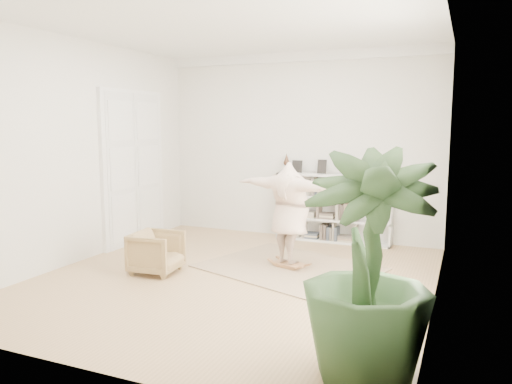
% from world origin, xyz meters
% --- Properties ---
extents(floor, '(6.00, 6.00, 0.00)m').
position_xyz_m(floor, '(0.00, 0.00, 0.00)').
color(floor, '#A88556').
rests_on(floor, ground).
extents(room_shell, '(6.00, 6.00, 6.00)m').
position_xyz_m(room_shell, '(0.00, 2.94, 3.51)').
color(room_shell, silver).
rests_on(room_shell, floor).
extents(doors, '(0.09, 1.78, 2.92)m').
position_xyz_m(doors, '(-2.70, 1.30, 1.40)').
color(doors, white).
rests_on(doors, floor).
extents(bookshelf, '(2.20, 0.35, 1.64)m').
position_xyz_m(bookshelf, '(0.74, 2.82, 0.64)').
color(bookshelf, silver).
rests_on(bookshelf, floor).
extents(armchair, '(0.76, 0.74, 0.63)m').
position_xyz_m(armchair, '(-1.21, -0.20, 0.32)').
color(armchair, tan).
rests_on(armchair, floor).
extents(rug, '(3.01, 2.70, 0.02)m').
position_xyz_m(rug, '(0.57, 0.81, 0.01)').
color(rug, tan).
rests_on(rug, floor).
extents(rocker_board, '(0.54, 0.42, 0.10)m').
position_xyz_m(rocker_board, '(0.57, 0.81, 0.06)').
color(rocker_board, '#915F3A').
rests_on(rocker_board, rug).
extents(person, '(2.01, 1.13, 1.58)m').
position_xyz_m(person, '(0.57, 0.81, 0.91)').
color(person, beige).
rests_on(person, rocker_board).
extents(houseplant, '(1.30, 1.30, 2.05)m').
position_xyz_m(houseplant, '(2.30, -2.13, 1.02)').
color(houseplant, '#315229').
rests_on(houseplant, floor).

